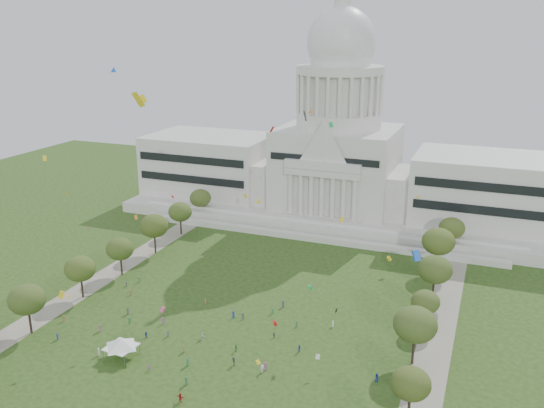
# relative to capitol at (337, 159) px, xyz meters

# --- Properties ---
(ground) EXTENTS (400.00, 400.00, 0.00)m
(ground) POSITION_rel_capitol_xyz_m (0.00, -113.59, -22.30)
(ground) COLOR #254314
(ground) RESTS_ON ground
(capitol) EXTENTS (160.00, 64.50, 91.30)m
(capitol) POSITION_rel_capitol_xyz_m (0.00, 0.00, 0.00)
(capitol) COLOR silver
(capitol) RESTS_ON ground
(path_left) EXTENTS (8.00, 160.00, 0.04)m
(path_left) POSITION_rel_capitol_xyz_m (-48.00, -83.59, -22.28)
(path_left) COLOR gray
(path_left) RESTS_ON ground
(path_right) EXTENTS (8.00, 160.00, 0.04)m
(path_right) POSITION_rel_capitol_xyz_m (48.00, -83.59, -22.28)
(path_right) COLOR gray
(path_right) RESTS_ON ground
(row_tree_l_1) EXTENTS (8.86, 8.86, 12.59)m
(row_tree_l_1) POSITION_rel_capitol_xyz_m (-44.07, -116.55, -13.34)
(row_tree_l_1) COLOR black
(row_tree_l_1) RESTS_ON ground
(row_tree_r_1) EXTENTS (7.58, 7.58, 10.78)m
(row_tree_r_1) POSITION_rel_capitol_xyz_m (46.22, -115.34, -14.64)
(row_tree_r_1) COLOR black
(row_tree_r_1) RESTS_ON ground
(row_tree_l_2) EXTENTS (8.42, 8.42, 11.97)m
(row_tree_l_2) POSITION_rel_capitol_xyz_m (-45.04, -96.29, -13.79)
(row_tree_l_2) COLOR black
(row_tree_l_2) RESTS_ON ground
(row_tree_r_2) EXTENTS (9.55, 9.55, 13.58)m
(row_tree_r_2) POSITION_rel_capitol_xyz_m (44.17, -96.15, -12.64)
(row_tree_r_2) COLOR black
(row_tree_r_2) RESTS_ON ground
(row_tree_l_3) EXTENTS (8.12, 8.12, 11.55)m
(row_tree_l_3) POSITION_rel_capitol_xyz_m (-44.09, -79.67, -14.09)
(row_tree_l_3) COLOR black
(row_tree_l_3) RESTS_ON ground
(row_tree_r_3) EXTENTS (7.01, 7.01, 9.98)m
(row_tree_r_3) POSITION_rel_capitol_xyz_m (44.40, -79.10, -15.21)
(row_tree_r_3) COLOR black
(row_tree_r_3) RESTS_ON ground
(row_tree_l_4) EXTENTS (9.29, 9.29, 13.21)m
(row_tree_l_4) POSITION_rel_capitol_xyz_m (-44.08, -61.17, -12.90)
(row_tree_l_4) COLOR black
(row_tree_l_4) RESTS_ON ground
(row_tree_r_4) EXTENTS (9.19, 9.19, 13.06)m
(row_tree_r_4) POSITION_rel_capitol_xyz_m (44.76, -63.55, -13.01)
(row_tree_r_4) COLOR black
(row_tree_r_4) RESTS_ON ground
(row_tree_l_5) EXTENTS (8.33, 8.33, 11.85)m
(row_tree_l_5) POSITION_rel_capitol_xyz_m (-45.22, -42.58, -13.88)
(row_tree_l_5) COLOR black
(row_tree_l_5) RESTS_ON ground
(row_tree_r_5) EXTENTS (9.82, 9.82, 13.96)m
(row_tree_r_5) POSITION_rel_capitol_xyz_m (43.49, -43.40, -12.37)
(row_tree_r_5) COLOR black
(row_tree_r_5) RESTS_ON ground
(row_tree_l_6) EXTENTS (8.19, 8.19, 11.64)m
(row_tree_l_6) POSITION_rel_capitol_xyz_m (-46.87, -24.45, -14.02)
(row_tree_l_6) COLOR black
(row_tree_l_6) RESTS_ON ground
(row_tree_r_6) EXTENTS (8.42, 8.42, 11.97)m
(row_tree_r_6) POSITION_rel_capitol_xyz_m (45.96, -25.46, -13.79)
(row_tree_r_6) COLOR black
(row_tree_r_6) RESTS_ON ground
(event_tent) EXTENTS (9.34, 9.34, 4.78)m
(event_tent) POSITION_rel_capitol_xyz_m (-17.16, -117.52, -18.59)
(event_tent) COLOR #4C4C4C
(event_tent) RESTS_ON ground
(person_0) EXTENTS (1.12, 1.03, 1.93)m
(person_0) POSITION_rel_capitol_xyz_m (38.20, -105.70, -21.33)
(person_0) COLOR navy
(person_0) RESTS_ON ground
(person_2) EXTENTS (0.98, 0.96, 1.75)m
(person_2) POSITION_rel_capitol_xyz_m (19.44, -100.79, -21.42)
(person_2) COLOR navy
(person_2) RESTS_ON ground
(person_3) EXTENTS (1.32, 1.38, 1.96)m
(person_3) POSITION_rel_capitol_xyz_m (7.72, -111.32, -21.32)
(person_3) COLOR #26262B
(person_3) RESTS_ON ground
(person_4) EXTENTS (0.94, 1.18, 1.77)m
(person_4) POSITION_rel_capitol_xyz_m (5.75, -105.85, -21.41)
(person_4) COLOR #33723F
(person_4) RESTS_ON ground
(person_5) EXTENTS (1.80, 1.64, 1.89)m
(person_5) POSITION_rel_capitol_xyz_m (-3.91, -104.02, -21.35)
(person_5) COLOR silver
(person_5) RESTS_ON ground
(person_7) EXTENTS (0.66, 0.70, 1.55)m
(person_7) POSITION_rel_capitol_xyz_m (-8.49, -119.83, -21.52)
(person_7) COLOR #994C8C
(person_7) RESTS_ON ground
(person_8) EXTENTS (0.82, 0.57, 1.56)m
(person_8) POSITION_rel_capitol_xyz_m (-16.87, -108.24, -21.51)
(person_8) COLOR navy
(person_8) RESTS_ON ground
(person_9) EXTENTS (1.34, 1.21, 1.86)m
(person_9) POSITION_rel_capitol_xyz_m (14.60, -111.48, -21.36)
(person_9) COLOR silver
(person_9) RESTS_ON ground
(person_10) EXTENTS (0.74, 0.92, 1.38)m
(person_10) POSITION_rel_capitol_xyz_m (11.74, -97.09, -21.61)
(person_10) COLOR #4C4C51
(person_10) RESTS_ON ground
(person_11) EXTENTS (1.91, 0.95, 1.97)m
(person_11) POSITION_rel_capitol_xyz_m (3.31, -126.81, -21.31)
(person_11) COLOR #B21E1E
(person_11) RESTS_ON ground
(distant_crowd) EXTENTS (64.52, 40.30, 1.91)m
(distant_crowd) POSITION_rel_capitol_xyz_m (-12.11, -100.61, -21.42)
(distant_crowd) COLOR olive
(distant_crowd) RESTS_ON ground
(kite_swarm) EXTENTS (90.97, 106.17, 60.09)m
(kite_swarm) POSITION_rel_capitol_xyz_m (2.35, -109.93, 7.54)
(kite_swarm) COLOR yellow
(kite_swarm) RESTS_ON ground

